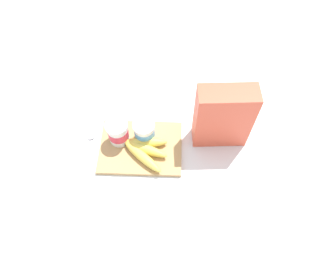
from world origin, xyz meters
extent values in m
plane|color=white|center=(0.00, 0.00, 0.00)|extent=(2.40, 2.40, 0.00)
cube|color=tan|center=(0.00, 0.00, 0.01)|extent=(0.30, 0.22, 0.02)
cube|color=#D85138|center=(0.28, 0.06, 0.13)|extent=(0.20, 0.09, 0.26)
cylinder|color=white|center=(-0.08, 0.03, 0.06)|extent=(0.07, 0.07, 0.09)
cylinder|color=#DB384C|center=(-0.08, 0.03, 0.06)|extent=(0.07, 0.07, 0.04)
cylinder|color=silver|center=(-0.08, 0.03, 0.11)|extent=(0.08, 0.08, 0.00)
cylinder|color=white|center=(0.01, 0.04, 0.06)|extent=(0.07, 0.07, 0.08)
cylinder|color=#5193D1|center=(0.01, 0.04, 0.06)|extent=(0.07, 0.07, 0.04)
cylinder|color=silver|center=(0.01, 0.04, 0.10)|extent=(0.08, 0.08, 0.00)
ellipsoid|color=#E1C950|center=(0.01, -0.05, 0.03)|extent=(0.15, 0.14, 0.03)
ellipsoid|color=#E1C950|center=(0.02, -0.02, 0.03)|extent=(0.16, 0.08, 0.04)
ellipsoid|color=#E1C950|center=(0.02, 0.01, 0.03)|extent=(0.15, 0.04, 0.04)
cylinder|color=brown|center=(-0.05, 0.01, 0.03)|extent=(0.01, 0.01, 0.02)
cylinder|color=silver|center=(-0.23, 0.00, 0.00)|extent=(0.09, 0.08, 0.01)
ellipsoid|color=silver|center=(-0.19, 0.04, 0.01)|extent=(0.04, 0.04, 0.01)
camera|label=1|loc=(0.12, -0.54, 0.96)|focal=32.23mm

